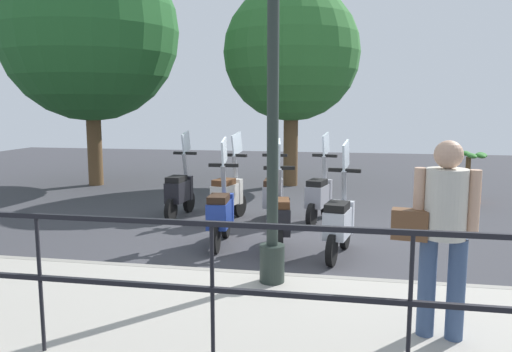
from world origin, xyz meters
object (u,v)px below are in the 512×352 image
(tree_distant, at_px, (292,53))
(scooter_far_0, at_px, (319,195))
(tree_large, at_px, (89,32))
(scooter_near_1, at_px, (279,217))
(scooter_far_2, at_px, (228,194))
(scooter_far_3, at_px, (180,190))
(potted_palm, at_px, (467,181))
(pedestrian_with_bag, at_px, (442,224))
(scooter_near_0, at_px, (339,221))
(scooter_far_1, at_px, (273,194))
(scooter_near_2, at_px, (221,212))
(lamp_post_near, at_px, (273,114))

(tree_distant, bearing_deg, scooter_far_0, -166.39)
(tree_distant, bearing_deg, tree_large, 99.69)
(scooter_near_1, bearing_deg, scooter_far_2, 25.30)
(scooter_far_3, bearing_deg, scooter_near_1, -127.64)
(tree_distant, xyz_separation_m, potted_palm, (-1.58, -3.85, -2.80))
(pedestrian_with_bag, bearing_deg, scooter_far_2, 42.58)
(scooter_near_1, height_order, scooter_far_3, same)
(scooter_near_0, relative_size, scooter_far_1, 1.00)
(pedestrian_with_bag, xyz_separation_m, scooter_near_1, (2.60, 1.64, -0.60))
(scooter_far_1, bearing_deg, scooter_near_1, -171.48)
(potted_palm, bearing_deg, scooter_far_2, 119.54)
(scooter_near_0, xyz_separation_m, scooter_far_0, (1.95, 0.37, 0.00))
(scooter_far_1, bearing_deg, scooter_far_3, 85.05)
(tree_large, xyz_separation_m, scooter_far_2, (-3.29, -4.23, -3.28))
(scooter_near_2, relative_size, scooter_far_2, 1.00)
(pedestrian_with_bag, bearing_deg, scooter_far_1, 34.04)
(tree_large, relative_size, scooter_near_0, 3.85)
(scooter_far_3, bearing_deg, potted_palm, -62.64)
(lamp_post_near, xyz_separation_m, scooter_far_3, (3.42, 2.20, -1.43))
(scooter_near_0, relative_size, scooter_far_2, 1.00)
(pedestrian_with_bag, height_order, scooter_far_2, pedestrian_with_bag)
(scooter_far_0, height_order, scooter_far_2, same)
(scooter_near_0, relative_size, scooter_far_3, 1.00)
(potted_palm, xyz_separation_m, scooter_far_1, (-2.41, 3.69, 0.04))
(potted_palm, bearing_deg, tree_distant, 67.62)
(pedestrian_with_bag, height_order, scooter_near_0, pedestrian_with_bag)
(scooter_near_0, bearing_deg, lamp_post_near, 166.99)
(scooter_far_2, bearing_deg, scooter_far_3, 93.90)
(scooter_near_1, distance_m, scooter_far_1, 1.79)
(scooter_near_1, distance_m, scooter_far_3, 2.75)
(pedestrian_with_bag, distance_m, tree_large, 10.62)
(pedestrian_with_bag, xyz_separation_m, scooter_far_1, (4.36, 1.99, -0.60))
(potted_palm, height_order, scooter_near_1, scooter_near_1)
(tree_distant, relative_size, scooter_far_2, 3.20)
(potted_palm, bearing_deg, scooter_near_0, 149.27)
(tree_distant, distance_m, scooter_near_1, 6.40)
(scooter_far_3, bearing_deg, tree_large, 50.72)
(scooter_near_0, bearing_deg, tree_distant, 23.76)
(tree_large, xyz_separation_m, tree_distant, (0.83, -4.85, -0.51))
(pedestrian_with_bag, height_order, scooter_far_1, pedestrian_with_bag)
(scooter_far_2, bearing_deg, tree_large, 67.49)
(pedestrian_with_bag, height_order, scooter_far_3, pedestrian_with_bag)
(pedestrian_with_bag, relative_size, scooter_far_1, 1.03)
(scooter_near_2, relative_size, scooter_far_1, 1.00)
(scooter_near_0, height_order, scooter_near_1, same)
(pedestrian_with_bag, bearing_deg, scooter_near_0, 27.82)
(scooter_near_2, bearing_deg, scooter_near_1, -104.46)
(scooter_near_0, bearing_deg, scooter_near_1, 94.29)
(pedestrian_with_bag, relative_size, scooter_near_2, 1.03)
(scooter_far_0, bearing_deg, scooter_near_0, -155.09)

